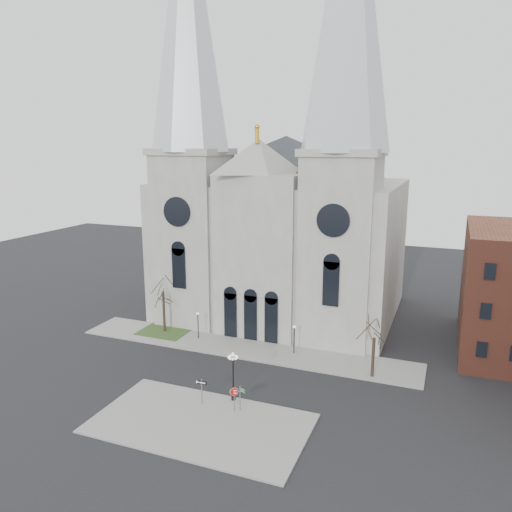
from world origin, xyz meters
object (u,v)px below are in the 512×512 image
at_px(stop_sign, 234,394).
at_px(street_name_sign, 241,396).
at_px(globe_lamp, 233,370).
at_px(one_way_sign, 202,388).

relative_size(stop_sign, street_name_sign, 0.98).
xyz_separation_m(globe_lamp, one_way_sign, (-2.30, -1.73, -1.30)).
relative_size(stop_sign, globe_lamp, 0.48).
bearing_deg(globe_lamp, street_name_sign, -47.17).
bearing_deg(street_name_sign, globe_lamp, 155.33).
height_order(globe_lamp, one_way_sign, globe_lamp).
height_order(stop_sign, one_way_sign, one_way_sign).
distance_m(globe_lamp, one_way_sign, 3.16).
distance_m(globe_lamp, street_name_sign, 2.55).
bearing_deg(street_name_sign, stop_sign, -131.63).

